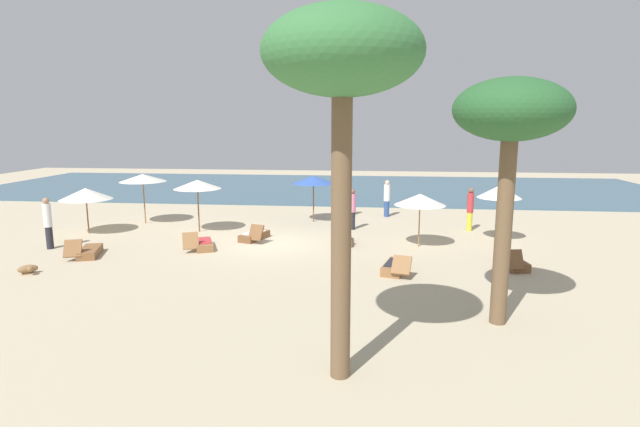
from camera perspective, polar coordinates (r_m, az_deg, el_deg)
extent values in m
plane|color=#BCAD8E|center=(19.75, -5.54, -3.51)|extent=(60.00, 60.00, 0.00)
cube|color=#3D6075|center=(36.29, -0.17, 2.97)|extent=(48.00, 16.00, 0.06)
cylinder|color=olive|center=(24.89, -19.36, 1.52)|extent=(0.06, 0.06, 2.28)
cone|color=silver|center=(24.77, -19.50, 3.85)|extent=(2.13, 2.13, 0.35)
cylinder|color=olive|center=(19.50, 11.22, -0.83)|extent=(0.05, 0.05, 2.00)
cone|color=silver|center=(19.36, 11.31, 1.58)|extent=(1.95, 1.95, 0.44)
cylinder|color=brown|center=(22.31, -13.66, 0.77)|extent=(0.06, 0.06, 2.22)
cone|color=silver|center=(22.17, -13.77, 3.24)|extent=(2.03, 2.03, 0.39)
cylinder|color=brown|center=(21.21, 19.58, -0.06)|extent=(0.05, 0.05, 2.20)
cone|color=white|center=(21.08, 19.73, 2.36)|extent=(1.72, 1.72, 0.50)
cylinder|color=brown|center=(23.56, -24.95, 0.21)|extent=(0.06, 0.06, 1.91)
cone|color=silver|center=(23.45, -25.09, 2.05)|extent=(2.16, 2.16, 0.48)
cylinder|color=brown|center=(23.89, -0.75, 1.61)|extent=(0.06, 0.06, 2.15)
cone|color=#3359B2|center=(23.76, -0.75, 3.86)|extent=(2.03, 2.03, 0.37)
cube|color=olive|center=(19.53, -13.07, -3.47)|extent=(1.13, 1.62, 0.28)
cube|color=olive|center=(18.96, -14.51, -3.02)|extent=(0.67, 0.58, 0.60)
cube|color=#BF3338|center=(19.50, -13.09, -3.03)|extent=(0.87, 1.17, 0.03)
cube|color=brown|center=(17.80, 20.95, -5.26)|extent=(0.86, 1.58, 0.28)
cube|color=brown|center=(17.05, 21.19, -4.90)|extent=(0.63, 0.47, 0.60)
cube|color=brown|center=(19.85, 2.73, -2.98)|extent=(0.69, 1.53, 0.28)
cube|color=brown|center=(19.10, 2.48, -2.58)|extent=(0.59, 0.39, 0.61)
cube|color=white|center=(19.81, 2.73, -2.55)|extent=(0.57, 1.08, 0.03)
cube|color=brown|center=(19.79, -24.67, -3.98)|extent=(1.04, 1.61, 0.28)
cube|color=brown|center=(19.30, -26.30, -3.58)|extent=(0.68, 0.60, 0.57)
cube|color=olive|center=(16.31, 8.49, -6.07)|extent=(0.95, 1.60, 0.28)
cube|color=olive|center=(15.59, 9.25, -5.81)|extent=(0.68, 0.63, 0.52)
cube|color=#26262D|center=(16.27, 8.50, -5.55)|extent=(0.75, 1.14, 0.03)
cube|color=brown|center=(20.59, -7.48, -2.57)|extent=(1.07, 1.61, 0.28)
cube|color=brown|center=(19.85, -7.28, -2.16)|extent=(0.66, 0.53, 0.61)
cube|color=white|center=(20.56, -7.49, -2.15)|extent=(0.83, 1.16, 0.03)
cylinder|color=white|center=(25.35, 2.99, 0.60)|extent=(0.43, 0.43, 0.83)
cylinder|color=white|center=(25.22, 3.00, 2.50)|extent=(0.50, 0.50, 0.87)
sphere|color=brown|center=(25.15, 3.02, 3.71)|extent=(0.23, 0.23, 0.23)
cylinder|color=#2D4C8C|center=(25.48, 7.58, 0.53)|extent=(0.36, 0.36, 0.80)
cylinder|color=white|center=(25.36, 7.62, 2.35)|extent=(0.42, 0.42, 0.83)
sphere|color=beige|center=(25.29, 7.65, 3.51)|extent=(0.23, 0.23, 0.23)
cylinder|color=#26262D|center=(21.48, -28.39, -2.44)|extent=(0.31, 0.31, 0.84)
cylinder|color=white|center=(21.32, -28.59, -0.18)|extent=(0.36, 0.36, 0.88)
sphere|color=#A37556|center=(21.24, -28.72, 1.27)|extent=(0.24, 0.24, 0.24)
cylinder|color=yellow|center=(22.97, 16.63, -0.87)|extent=(0.30, 0.30, 0.82)
cylinder|color=#BF3338|center=(22.83, 16.74, 1.20)|extent=(0.36, 0.36, 0.86)
sphere|color=brown|center=(22.75, 16.81, 2.53)|extent=(0.23, 0.23, 0.23)
cylinder|color=#26262D|center=(22.32, 3.70, -0.83)|extent=(0.32, 0.32, 0.79)
cylinder|color=#D17299|center=(22.18, 3.73, 1.21)|extent=(0.38, 0.38, 0.82)
sphere|color=brown|center=(22.10, 3.74, 2.51)|extent=(0.22, 0.22, 0.22)
cylinder|color=brown|center=(9.02, 2.41, -2.60)|extent=(0.37, 0.37, 5.42)
ellipsoid|color=#38753D|center=(8.87, 2.58, 17.94)|extent=(2.77, 2.77, 1.53)
cylinder|color=brown|center=(12.35, 20.14, -1.73)|extent=(0.38, 0.38, 4.55)
ellipsoid|color=#285B2D|center=(12.10, 20.96, 11.00)|extent=(2.58, 2.58, 1.42)
cube|color=olive|center=(18.42, -30.25, -5.88)|extent=(0.38, 0.36, 0.04)
ellipsoid|color=olive|center=(18.38, -30.29, -5.46)|extent=(0.61, 0.56, 0.26)
sphere|color=olive|center=(18.13, -30.08, -5.48)|extent=(0.18, 0.18, 0.18)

